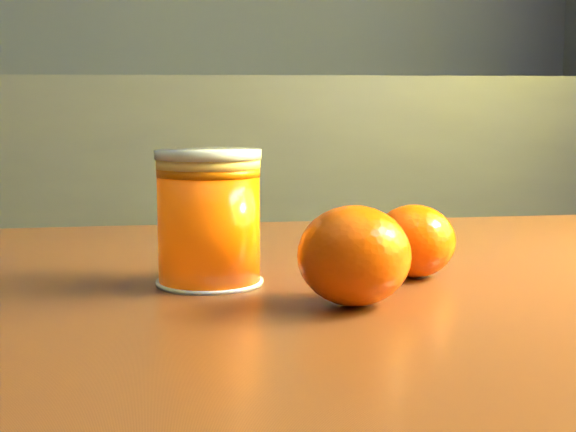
{
  "coord_description": "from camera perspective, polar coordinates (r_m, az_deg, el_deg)",
  "views": [
    {
      "loc": [
        0.81,
        -0.55,
        0.83
      ],
      "look_at": [
        0.85,
        0.03,
        0.75
      ],
      "focal_mm": 50.0,
      "sensor_mm": 36.0,
      "label": 1
    }
  ],
  "objects": [
    {
      "name": "table",
      "position": [
        0.65,
        14.06,
        -12.14
      ],
      "size": [
        1.0,
        0.76,
        0.7
      ],
      "rotation": [
        0.0,
        0.0,
        0.11
      ],
      "color": "brown",
      "rests_on": "ground"
    },
    {
      "name": "juice_glass",
      "position": [
        0.58,
        -5.64,
        -0.15
      ],
      "size": [
        0.08,
        0.08,
        0.1
      ],
      "rotation": [
        0.0,
        0.0,
        -0.4
      ],
      "color": "#FF5505",
      "rests_on": "table"
    },
    {
      "name": "orange_back",
      "position": [
        0.61,
        8.95,
        -1.76
      ],
      "size": [
        0.07,
        0.07,
        0.06
      ],
      "primitive_type": "ellipsoid",
      "rotation": [
        0.0,
        0.0,
        -0.15
      ],
      "color": "#EA4E04",
      "rests_on": "table"
    },
    {
      "name": "orange_front",
      "position": [
        0.52,
        4.72,
        -2.82
      ],
      "size": [
        0.08,
        0.08,
        0.07
      ],
      "primitive_type": "ellipsoid",
      "rotation": [
        0.0,
        0.0,
        -0.03
      ],
      "color": "#EA4E04",
      "rests_on": "table"
    }
  ]
}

